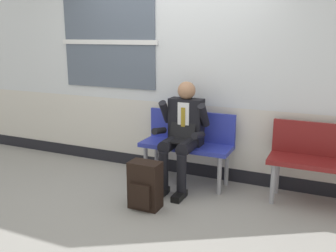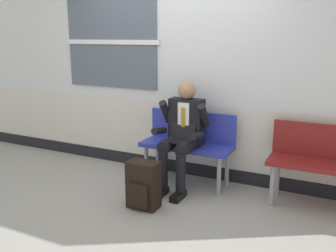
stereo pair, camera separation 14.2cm
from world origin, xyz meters
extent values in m
plane|color=gray|center=(0.00, 0.00, 0.00)|extent=(18.00, 18.00, 0.00)
cube|color=silver|center=(0.00, 0.69, 1.95)|extent=(6.63, 0.12, 2.04)
cube|color=beige|center=(0.00, 0.69, 0.55)|extent=(6.63, 0.12, 0.76)
cube|color=black|center=(0.00, 0.69, 0.08)|extent=(6.63, 0.14, 0.16)
cube|color=#4C5666|center=(-0.94, 0.62, 1.68)|extent=(1.39, 0.02, 1.20)
cube|color=silver|center=(-0.94, 0.61, 1.68)|extent=(1.47, 0.03, 0.06)
cube|color=#28339E|center=(0.29, 0.34, 0.47)|extent=(1.10, 0.42, 0.05)
cube|color=#28339E|center=(0.29, 0.52, 0.68)|extent=(1.10, 0.04, 0.37)
cylinder|color=gray|center=(-0.18, 0.19, 0.22)|extent=(0.05, 0.05, 0.45)
cylinder|color=gray|center=(-0.18, 0.49, 0.22)|extent=(0.05, 0.05, 0.45)
cylinder|color=gray|center=(0.76, 0.19, 0.22)|extent=(0.05, 0.05, 0.45)
cylinder|color=gray|center=(0.76, 0.49, 0.22)|extent=(0.05, 0.05, 0.45)
cylinder|color=gray|center=(1.35, 0.19, 0.22)|extent=(0.05, 0.05, 0.45)
cylinder|color=gray|center=(1.35, 0.49, 0.22)|extent=(0.05, 0.05, 0.45)
cylinder|color=black|center=(0.18, 0.13, 0.54)|extent=(0.15, 0.40, 0.15)
cylinder|color=black|center=(0.18, -0.06, 0.25)|extent=(0.11, 0.11, 0.50)
cube|color=black|center=(0.18, -0.12, 0.04)|extent=(0.10, 0.26, 0.07)
cylinder|color=black|center=(0.40, 0.13, 0.54)|extent=(0.15, 0.40, 0.15)
cylinder|color=black|center=(0.40, -0.06, 0.25)|extent=(0.11, 0.11, 0.50)
cube|color=black|center=(0.40, -0.12, 0.04)|extent=(0.10, 0.26, 0.07)
cube|color=black|center=(0.29, 0.34, 0.77)|extent=(0.40, 0.18, 0.55)
cube|color=silver|center=(0.29, 0.25, 0.82)|extent=(0.14, 0.01, 0.39)
cube|color=olive|center=(0.29, 0.24, 0.79)|extent=(0.05, 0.01, 0.33)
sphere|color=#9E7051|center=(0.29, 0.34, 1.14)|extent=(0.21, 0.21, 0.21)
cylinder|color=black|center=(0.05, 0.27, 0.88)|extent=(0.09, 0.25, 0.30)
cylinder|color=black|center=(0.05, 0.10, 0.69)|extent=(0.08, 0.27, 0.12)
cylinder|color=black|center=(0.53, 0.27, 0.88)|extent=(0.09, 0.25, 0.30)
cylinder|color=black|center=(0.53, 0.10, 0.69)|extent=(0.08, 0.27, 0.12)
cube|color=black|center=(0.29, 0.10, 0.60)|extent=(0.31, 0.22, 0.02)
cube|color=black|center=(0.29, 0.23, 0.71)|extent=(0.31, 0.08, 0.21)
cube|color=black|center=(0.16, -0.46, 0.25)|extent=(0.33, 0.20, 0.50)
cube|color=black|center=(0.16, -0.58, 0.18)|extent=(0.23, 0.04, 0.25)
camera|label=1|loc=(1.88, -3.67, 1.78)|focal=40.02mm
camera|label=2|loc=(2.01, -3.60, 1.78)|focal=40.02mm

